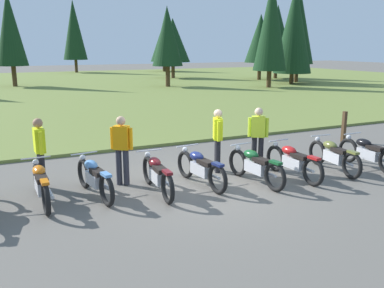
% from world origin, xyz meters
% --- Properties ---
extents(ground_plane, '(140.00, 140.00, 0.00)m').
position_xyz_m(ground_plane, '(0.00, 0.00, 0.00)').
color(ground_plane, '#605B54').
extents(grass_moorland, '(80.00, 44.00, 0.10)m').
position_xyz_m(grass_moorland, '(0.00, 26.15, 0.05)').
color(grass_moorland, olive).
rests_on(grass_moorland, ground).
extents(forest_treeline, '(43.25, 29.25, 8.83)m').
position_xyz_m(forest_treeline, '(9.74, 28.91, 4.41)').
color(forest_treeline, '#47331E').
rests_on(forest_treeline, ground).
extents(motorcycle_orange, '(0.62, 2.10, 0.88)m').
position_xyz_m(motorcycle_orange, '(-3.59, 0.44, 0.44)').
color(motorcycle_orange, black).
rests_on(motorcycle_orange, ground).
extents(motorcycle_sky_blue, '(0.64, 2.09, 0.88)m').
position_xyz_m(motorcycle_sky_blue, '(-2.48, 0.40, 0.44)').
color(motorcycle_sky_blue, black).
rests_on(motorcycle_sky_blue, ground).
extents(motorcycle_maroon, '(0.62, 2.10, 0.88)m').
position_xyz_m(motorcycle_maroon, '(-1.15, 0.01, 0.44)').
color(motorcycle_maroon, black).
rests_on(motorcycle_maroon, ground).
extents(motorcycle_navy, '(0.62, 2.10, 0.88)m').
position_xyz_m(motorcycle_navy, '(-0.03, 0.07, 0.44)').
color(motorcycle_navy, black).
rests_on(motorcycle_navy, ground).
extents(motorcycle_british_green, '(0.62, 2.10, 0.88)m').
position_xyz_m(motorcycle_british_green, '(1.24, -0.35, 0.44)').
color(motorcycle_british_green, black).
rests_on(motorcycle_british_green, ground).
extents(motorcycle_red, '(0.62, 2.10, 0.88)m').
position_xyz_m(motorcycle_red, '(2.33, -0.42, 0.44)').
color(motorcycle_red, black).
rests_on(motorcycle_red, ground).
extents(motorcycle_olive, '(0.62, 2.10, 0.88)m').
position_xyz_m(motorcycle_olive, '(3.67, -0.42, 0.44)').
color(motorcycle_olive, black).
rests_on(motorcycle_olive, ground).
extents(motorcycle_black, '(0.62, 2.10, 0.88)m').
position_xyz_m(motorcycle_black, '(4.71, -0.61, 0.44)').
color(motorcycle_black, black).
rests_on(motorcycle_black, ground).
extents(rider_checking_bike, '(0.24, 0.55, 1.67)m').
position_xyz_m(rider_checking_bike, '(-3.47, 1.43, 0.95)').
color(rider_checking_bike, black).
rests_on(rider_checking_bike, ground).
extents(rider_with_back_turned, '(0.47, 0.38, 1.67)m').
position_xyz_m(rider_with_back_turned, '(1.99, 0.67, 0.95)').
color(rider_with_back_turned, black).
rests_on(rider_with_back_turned, ground).
extents(rider_in_hivis_vest, '(0.34, 0.52, 1.67)m').
position_xyz_m(rider_in_hivis_vest, '(0.88, 0.88, 0.95)').
color(rider_in_hivis_vest, black).
rests_on(rider_in_hivis_vest, ground).
extents(rider_near_row_end, '(0.46, 0.39, 1.67)m').
position_xyz_m(rider_near_row_end, '(-1.69, 0.90, 0.95)').
color(rider_near_row_end, '#2D2D38').
rests_on(rider_near_row_end, ground).
extents(trail_marker_post, '(0.12, 0.12, 1.07)m').
position_xyz_m(trail_marker_post, '(6.57, 2.12, 0.53)').
color(trail_marker_post, '#47331E').
rests_on(trail_marker_post, ground).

